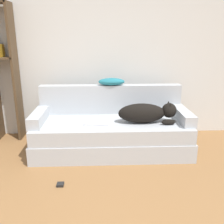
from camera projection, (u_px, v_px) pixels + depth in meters
The scene contains 10 objects.
wall_back at pixel (107, 46), 3.67m from camera, with size 7.33×0.06×2.70m.
couch at pixel (112, 136), 3.33m from camera, with size 2.02×0.86×0.42m.
couch_backrest at pixel (111, 99), 3.55m from camera, with size 1.98×0.15×0.41m.
couch_arm_left at pixel (39, 117), 3.20m from camera, with size 0.15×0.67×0.14m.
couch_arm_right at pixel (183, 115), 3.28m from camera, with size 0.15×0.67×0.14m.
dog at pixel (147, 113), 3.17m from camera, with size 0.74×0.26×0.27m.
laptop at pixel (97, 122), 3.18m from camera, with size 0.34×0.26×0.02m.
throw_pillow at pixel (112, 82), 3.46m from camera, with size 0.37×0.19×0.10m.
bookshelf at pixel (3, 68), 3.52m from camera, with size 0.36×0.26×1.93m.
power_adapter at pixel (60, 184), 2.57m from camera, with size 0.07×0.07×0.03m.
Camera 1 is at (-0.09, -1.19, 1.47)m, focal length 40.00 mm.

